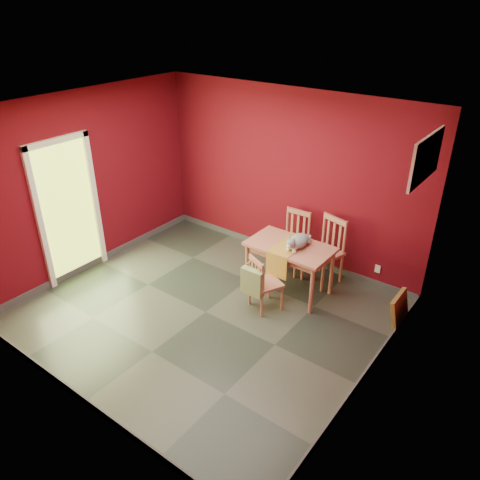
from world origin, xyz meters
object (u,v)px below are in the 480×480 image
Objects in this scene: chair_far_left at (293,240)px; chair_far_right at (326,250)px; tote_bag at (252,282)px; cat at (299,239)px; chair_near at (264,282)px; picture_frame at (399,311)px; dining_table at (290,251)px.

chair_far_right is (0.57, -0.02, 0.03)m from chair_far_left.
chair_far_left is 2.12× the size of tote_bag.
tote_bag is (-0.38, -1.32, -0.02)m from chair_far_right.
tote_bag is 0.91m from cat.
chair_far_left reaches higher than chair_near.
picture_frame is (1.67, 0.92, -0.27)m from tote_bag.
cat is at bearing -53.51° from chair_far_left.
cat is at bearing -108.60° from chair_far_right.
dining_table is 1.64m from picture_frame.
tote_bag is (-0.05, -0.19, 0.09)m from chair_near.
chair_far_left is 1.96× the size of cat.
picture_frame is at bearing -12.74° from chair_far_left.
picture_frame is (1.30, -0.40, -0.28)m from chair_far_right.
chair_near is at bearing -116.77° from cat.
tote_bag is 0.97× the size of picture_frame.
tote_bag is at bearing -105.94° from chair_far_right.
dining_table is 1.18× the size of chair_far_right.
tote_bag reaches higher than dining_table.
chair_far_right is at bearing 63.06° from dining_table.
chair_near reaches higher than tote_bag.
dining_table is 1.26× the size of chair_far_left.
tote_bag is at bearing -104.97° from chair_near.
chair_far_right is at bearing 74.06° from tote_bag.
tote_bag is (0.19, -1.34, 0.01)m from chair_far_left.
chair_far_right is 1.18m from chair_near.
chair_far_left is at bearing 116.78° from dining_table.
chair_far_right reaches higher than tote_bag.
tote_bag is at bearing -97.13° from dining_table.
picture_frame is at bearing 24.22° from chair_near.
dining_table is 2.46× the size of cat.
dining_table is 0.79m from tote_bag.
picture_frame is (1.87, -0.42, -0.25)m from chair_far_left.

